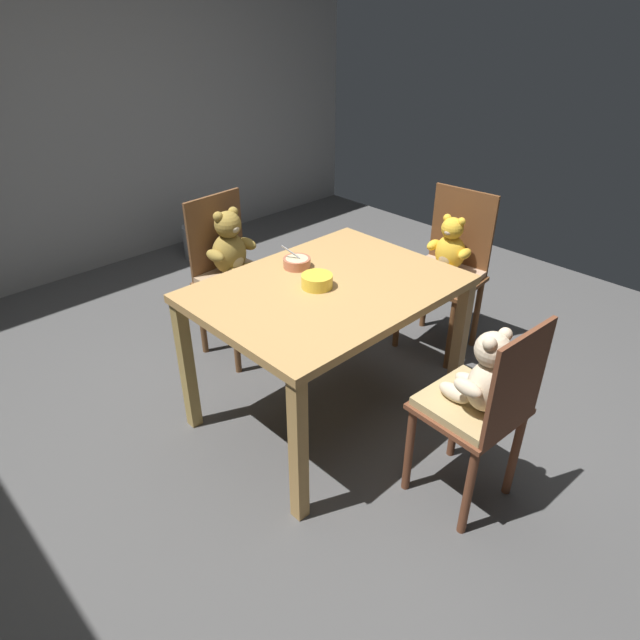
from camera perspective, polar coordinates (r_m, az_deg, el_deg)
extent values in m
cube|color=#4B4B4A|center=(2.94, 0.69, -9.66)|extent=(5.20, 5.20, 0.04)
cube|color=gray|center=(4.47, -24.87, 21.93)|extent=(5.20, 0.08, 2.81)
cube|color=tan|center=(2.53, 0.79, 3.24)|extent=(1.18, 0.87, 0.04)
cube|color=tan|center=(2.20, -2.24, -13.51)|extent=(0.06, 0.06, 0.70)
cube|color=tan|center=(2.88, 14.16, -2.52)|extent=(0.06, 0.06, 0.70)
cube|color=#AB8C4C|center=(2.71, -13.58, -4.72)|extent=(0.06, 0.06, 0.70)
cube|color=#B37D4F|center=(3.29, 2.67, 2.85)|extent=(0.06, 0.06, 0.70)
cube|color=brown|center=(3.29, 12.44, 4.14)|extent=(0.42, 0.45, 0.02)
cube|color=brown|center=(3.34, 14.46, 9.00)|extent=(0.05, 0.38, 0.48)
cylinder|color=brown|center=(3.35, 8.01, 0.59)|extent=(0.04, 0.04, 0.44)
cylinder|color=brown|center=(3.20, 13.34, -1.50)|extent=(0.04, 0.04, 0.44)
cylinder|color=brown|center=(3.59, 10.82, 2.51)|extent=(0.04, 0.04, 0.44)
cylinder|color=brown|center=(3.46, 15.88, 0.64)|extent=(0.04, 0.04, 0.44)
cube|color=tan|center=(3.28, 12.49, 4.58)|extent=(0.38, 0.42, 0.03)
ellipsoid|color=gold|center=(3.28, 13.30, 6.83)|extent=(0.17, 0.19, 0.20)
ellipsoid|color=beige|center=(3.25, 12.86, 6.41)|extent=(0.06, 0.10, 0.12)
sphere|color=gold|center=(3.22, 13.53, 9.20)|extent=(0.12, 0.12, 0.12)
ellipsoid|color=beige|center=(3.19, 13.13, 8.84)|extent=(0.05, 0.05, 0.04)
sphere|color=gold|center=(3.23, 13.03, 10.22)|extent=(0.05, 0.05, 0.05)
sphere|color=gold|center=(3.19, 14.41, 9.81)|extent=(0.05, 0.05, 0.05)
ellipsoid|color=gold|center=(3.30, 11.64, 7.61)|extent=(0.12, 0.07, 0.06)
ellipsoid|color=gold|center=(3.21, 14.72, 6.62)|extent=(0.12, 0.07, 0.06)
ellipsoid|color=gold|center=(3.24, 11.49, 5.38)|extent=(0.14, 0.07, 0.06)
ellipsoid|color=gold|center=(3.20, 12.99, 4.87)|extent=(0.14, 0.07, 0.06)
cube|color=brown|center=(3.21, -8.39, 3.84)|extent=(0.43, 0.39, 0.02)
cube|color=brown|center=(3.24, -10.75, 8.62)|extent=(0.38, 0.04, 0.47)
cylinder|color=brown|center=(3.12, -8.67, -1.92)|extent=(0.04, 0.04, 0.44)
cylinder|color=brown|center=(3.31, -4.06, 0.48)|extent=(0.04, 0.04, 0.44)
cylinder|color=brown|center=(3.34, -12.09, 0.02)|extent=(0.04, 0.04, 0.44)
cylinder|color=brown|center=(3.52, -7.57, 2.17)|extent=(0.04, 0.04, 0.44)
cube|color=tan|center=(3.19, -8.42, 4.30)|extent=(0.40, 0.36, 0.03)
ellipsoid|color=olive|center=(3.18, -9.36, 6.82)|extent=(0.22, 0.19, 0.24)
ellipsoid|color=#CBB78B|center=(3.15, -8.69, 6.36)|extent=(0.12, 0.07, 0.14)
sphere|color=olive|center=(3.11, -9.51, 9.71)|extent=(0.15, 0.15, 0.15)
ellipsoid|color=#CBB78B|center=(3.08, -8.85, 9.29)|extent=(0.06, 0.06, 0.04)
sphere|color=olive|center=(3.07, -10.49, 10.45)|extent=(0.06, 0.06, 0.06)
sphere|color=olive|center=(3.13, -8.97, 10.98)|extent=(0.06, 0.06, 0.06)
ellipsoid|color=olive|center=(3.09, -10.76, 6.53)|extent=(0.07, 0.14, 0.07)
ellipsoid|color=olive|center=(3.22, -7.52, 7.82)|extent=(0.07, 0.14, 0.07)
ellipsoid|color=olive|center=(3.10, -8.59, 4.52)|extent=(0.08, 0.16, 0.07)
ellipsoid|color=olive|center=(3.16, -7.03, 5.20)|extent=(0.08, 0.16, 0.07)
cube|color=brown|center=(2.31, 15.16, -8.83)|extent=(0.40, 0.39, 0.02)
cube|color=brown|center=(2.11, 19.75, -6.18)|extent=(0.35, 0.04, 0.43)
cylinder|color=brown|center=(2.62, 13.87, -9.75)|extent=(0.04, 0.04, 0.44)
cylinder|color=brown|center=(2.42, 9.20, -13.08)|extent=(0.04, 0.04, 0.44)
cylinder|color=brown|center=(2.51, 19.46, -12.91)|extent=(0.04, 0.04, 0.44)
cylinder|color=brown|center=(2.31, 15.07, -16.79)|extent=(0.04, 0.04, 0.44)
cube|color=tan|center=(2.29, 15.26, -8.28)|extent=(0.37, 0.36, 0.03)
ellipsoid|color=beige|center=(2.19, 17.03, -6.49)|extent=(0.19, 0.17, 0.21)
ellipsoid|color=beige|center=(2.22, 15.92, -6.14)|extent=(0.11, 0.06, 0.13)
sphere|color=beige|center=(2.11, 17.45, -2.94)|extent=(0.14, 0.14, 0.14)
ellipsoid|color=beige|center=(2.13, 16.35, -2.64)|extent=(0.06, 0.05, 0.04)
sphere|color=beige|center=(2.11, 18.61, -1.41)|extent=(0.05, 0.05, 0.05)
sphere|color=beige|center=(2.04, 17.15, -2.35)|extent=(0.05, 0.05, 0.05)
ellipsoid|color=beige|center=(2.26, 18.15, -4.61)|extent=(0.07, 0.12, 0.06)
ellipsoid|color=beige|center=(2.11, 15.02, -6.81)|extent=(0.07, 0.12, 0.06)
ellipsoid|color=beige|center=(2.32, 15.23, -6.24)|extent=(0.07, 0.14, 0.06)
ellipsoid|color=beige|center=(2.25, 13.69, -7.30)|extent=(0.07, 0.14, 0.06)
cylinder|color=#BC6C4F|center=(2.68, -2.40, 5.94)|extent=(0.13, 0.13, 0.05)
cylinder|color=#BC6C4F|center=(2.69, -2.39, 5.59)|extent=(0.07, 0.07, 0.01)
cylinder|color=#C5B68E|center=(2.68, -2.41, 6.31)|extent=(0.11, 0.11, 0.01)
cylinder|color=#BCBCC1|center=(2.67, -3.07, 7.06)|extent=(0.06, 0.08, 0.07)
ellipsoid|color=#BCBCC1|center=(2.68, -2.19, 6.25)|extent=(0.04, 0.04, 0.01)
cylinder|color=yellow|center=(2.49, -0.31, 4.06)|extent=(0.14, 0.14, 0.06)
cylinder|color=yellow|center=(2.50, -0.31, 3.55)|extent=(0.08, 0.08, 0.01)
cylinder|color=beige|center=(2.48, -0.31, 4.58)|extent=(0.12, 0.12, 0.01)
cylinder|color=#93969B|center=(4.69, -12.50, 7.97)|extent=(0.23, 0.23, 0.27)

